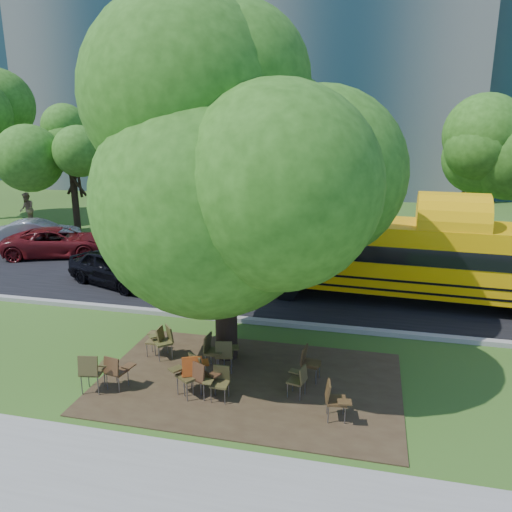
% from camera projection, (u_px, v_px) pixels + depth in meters
% --- Properties ---
extents(ground, '(160.00, 160.00, 0.00)m').
position_uv_depth(ground, '(215.00, 368.00, 12.44)').
color(ground, '#314E18').
rests_on(ground, ground).
extents(dirt_patch, '(7.00, 4.50, 0.03)m').
position_uv_depth(dirt_patch, '(249.00, 382.00, 11.75)').
color(dirt_patch, '#382819').
rests_on(dirt_patch, ground).
extents(asphalt_road, '(80.00, 8.00, 0.04)m').
position_uv_depth(asphalt_road, '(271.00, 282.00, 19.01)').
color(asphalt_road, black).
rests_on(asphalt_road, ground).
extents(kerb_near, '(80.00, 0.25, 0.14)m').
position_uv_depth(kerb_near, '(245.00, 320.00, 15.24)').
color(kerb_near, gray).
rests_on(kerb_near, ground).
extents(kerb_far, '(80.00, 0.25, 0.14)m').
position_uv_depth(kerb_far, '(289.00, 253.00, 22.84)').
color(kerb_far, gray).
rests_on(kerb_far, ground).
extents(building_main, '(38.00, 16.00, 22.00)m').
position_uv_depth(building_main, '(249.00, 62.00, 45.10)').
color(building_main, slate).
rests_on(building_main, ground).
extents(bg_tree_0, '(5.20, 5.20, 7.18)m').
position_uv_depth(bg_tree_0, '(70.00, 148.00, 26.08)').
color(bg_tree_0, black).
rests_on(bg_tree_0, ground).
extents(bg_tree_2, '(4.80, 4.80, 6.62)m').
position_uv_depth(bg_tree_2, '(215.00, 153.00, 27.45)').
color(bg_tree_2, black).
rests_on(bg_tree_2, ground).
extents(bg_tree_3, '(5.60, 5.60, 7.84)m').
position_uv_depth(bg_tree_3, '(476.00, 142.00, 22.49)').
color(bg_tree_3, black).
rests_on(bg_tree_3, ground).
extents(main_tree, '(7.20, 7.20, 8.78)m').
position_uv_depth(main_tree, '(224.00, 156.00, 11.64)').
color(main_tree, black).
rests_on(main_tree, ground).
extents(school_bus, '(11.20, 3.06, 2.71)m').
position_uv_depth(school_bus, '(444.00, 259.00, 16.35)').
color(school_bus, '#F0AC07').
rests_on(school_bus, ground).
extents(chair_0, '(0.65, 0.65, 0.97)m').
position_uv_depth(chair_0, '(92.00, 369.00, 11.16)').
color(chair_0, '#473E1E').
rests_on(chair_0, ground).
extents(chair_1, '(0.63, 0.50, 0.86)m').
position_uv_depth(chair_1, '(116.00, 369.00, 11.29)').
color(chair_1, '#4E321C').
rests_on(chair_1, ground).
extents(chair_2, '(0.66, 0.77, 0.97)m').
position_uv_depth(chair_2, '(193.00, 369.00, 11.13)').
color(chair_2, '#A43E11').
rests_on(chair_2, ground).
extents(chair_3, '(0.81, 0.64, 0.95)m').
position_uv_depth(chair_3, '(190.00, 371.00, 11.08)').
color(chair_3, '#41391C').
rests_on(chair_3, ground).
extents(chair_4, '(0.73, 0.57, 0.88)m').
position_uv_depth(chair_4, '(203.00, 375.00, 10.98)').
color(chair_4, '#442A18').
rests_on(chair_4, ground).
extents(chair_5, '(0.52, 0.47, 0.80)m').
position_uv_depth(chair_5, '(219.00, 380.00, 10.90)').
color(chair_5, '#4E4521').
rests_on(chair_5, ground).
extents(chair_6, '(0.45, 0.58, 0.77)m').
position_uv_depth(chair_6, '(299.00, 378.00, 11.02)').
color(chair_6, '#4F4222').
rests_on(chair_6, ground).
extents(chair_7, '(0.58, 0.58, 0.87)m').
position_uv_depth(chair_7, '(334.00, 397.00, 10.12)').
color(chair_7, '#49331A').
rests_on(chair_7, ground).
extents(chair_8, '(0.49, 0.53, 0.82)m').
position_uv_depth(chair_8, '(157.00, 338.00, 12.96)').
color(chair_8, brown).
rests_on(chair_8, ground).
extents(chair_9, '(0.75, 0.59, 0.87)m').
position_uv_depth(chair_9, '(165.00, 339.00, 12.84)').
color(chair_9, '#4A4720').
rests_on(chair_9, ground).
extents(chair_10, '(0.53, 0.62, 0.91)m').
position_uv_depth(chair_10, '(212.00, 349.00, 12.22)').
color(chair_10, '#46401E').
rests_on(chair_10, ground).
extents(chair_11, '(0.60, 0.63, 0.88)m').
position_uv_depth(chair_11, '(225.00, 352.00, 12.08)').
color(chair_11, '#4D4521').
rests_on(chair_11, ground).
extents(chair_12, '(0.51, 0.61, 0.86)m').
position_uv_depth(chair_12, '(309.00, 361.00, 11.69)').
color(chair_12, '#422E17').
rests_on(chair_12, ground).
extents(black_car, '(4.22, 2.86, 1.34)m').
position_uv_depth(black_car, '(115.00, 268.00, 18.54)').
color(black_car, black).
rests_on(black_car, ground).
extents(bg_car_silver, '(4.15, 2.74, 1.29)m').
position_uv_depth(bg_car_silver, '(38.00, 233.00, 24.29)').
color(bg_car_silver, gray).
rests_on(bg_car_silver, ground).
extents(bg_car_red, '(5.13, 3.63, 1.30)m').
position_uv_depth(bg_car_red, '(58.00, 242.00, 22.48)').
color(bg_car_red, '#540E11').
rests_on(bg_car_red, ground).
extents(pedestrian_b, '(1.20, 1.19, 1.95)m').
position_uv_depth(pedestrian_b, '(27.00, 209.00, 28.80)').
color(pedestrian_b, '#886351').
rests_on(pedestrian_b, ground).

